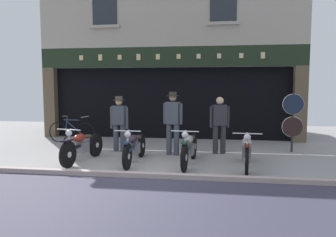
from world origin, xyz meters
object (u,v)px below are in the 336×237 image
object	(u,v)px
motorcycle_center_right	(246,150)
leaning_bicycle	(71,132)
shopkeeper_center	(173,120)
tyre_sign_pole	(293,116)
advert_board_near	(117,92)
advert_board_far	(92,94)
salesman_right	(219,122)
motorcycle_left	(82,145)
motorcycle_center_left	(135,146)
salesman_left	(119,121)
motorcycle_center	(189,147)

from	to	relation	value
motorcycle_center_right	leaning_bicycle	world-z (taller)	leaning_bicycle
motorcycle_center_right	shopkeeper_center	size ratio (longest dim) A/B	1.12
tyre_sign_pole	advert_board_near	size ratio (longest dim) A/B	1.84
advert_board_far	motorcycle_center_right	bearing A→B (deg)	-37.83
leaning_bicycle	advert_board_near	bearing A→B (deg)	148.51
salesman_right	shopkeeper_center	bearing A→B (deg)	4.70
motorcycle_center_right	tyre_sign_pole	bearing A→B (deg)	-120.92
advert_board_far	shopkeeper_center	bearing A→B (deg)	-40.54
motorcycle_center_right	shopkeeper_center	world-z (taller)	shopkeeper_center
tyre_sign_pole	advert_board_far	xyz separation A→B (m)	(-6.87, 2.09, 0.60)
motorcycle_left	advert_board_near	size ratio (longest dim) A/B	2.09
motorcycle_left	motorcycle_center_left	size ratio (longest dim) A/B	0.96
shopkeeper_center	tyre_sign_pole	world-z (taller)	shopkeeper_center
salesman_left	motorcycle_center_left	bearing A→B (deg)	126.93
motorcycle_center_right	tyre_sign_pole	distance (m)	2.64
salesman_left	salesman_right	world-z (taller)	salesman_left
motorcycle_center	leaning_bicycle	size ratio (longest dim) A/B	1.17
leaning_bicycle	motorcycle_center_left	bearing A→B (deg)	54.93
salesman_left	advert_board_near	xyz separation A→B (m)	(-0.88, 2.72, 0.82)
salesman_left	motorcycle_center_right	bearing A→B (deg)	163.80
motorcycle_left	salesman_right	bearing A→B (deg)	-147.74
salesman_left	advert_board_far	size ratio (longest dim) A/B	1.70
tyre_sign_pole	advert_board_near	bearing A→B (deg)	160.44
shopkeeper_center	salesman_right	xyz separation A→B (m)	(1.28, 0.38, -0.09)
motorcycle_center_right	leaning_bicycle	distance (m)	6.18
leaning_bicycle	motorcycle_left	bearing A→B (deg)	36.82
motorcycle_center_right	salesman_left	bearing A→B (deg)	-18.03
motorcycle_center	motorcycle_left	bearing A→B (deg)	6.43
motorcycle_center_right	salesman_left	distance (m)	3.83
motorcycle_center_left	motorcycle_center_right	xyz separation A→B (m)	(2.71, -0.11, 0.00)
motorcycle_center	tyre_sign_pole	world-z (taller)	tyre_sign_pole
motorcycle_left	tyre_sign_pole	xyz separation A→B (m)	(5.53, 2.06, 0.62)
motorcycle_center_right	advert_board_near	distance (m)	6.19
motorcycle_left	motorcycle_center_left	distance (m)	1.34
motorcycle_left	tyre_sign_pole	distance (m)	5.93
motorcycle_center_left	advert_board_far	size ratio (longest dim) A/B	2.12
motorcycle_center_right	leaning_bicycle	xyz separation A→B (m)	(-5.56, 2.70, -0.04)
motorcycle_center_left	motorcycle_center	world-z (taller)	motorcycle_center
motorcycle_center_left	shopkeeper_center	world-z (taller)	shopkeeper_center
motorcycle_center_left	salesman_left	xyz separation A→B (m)	(-0.80, 1.35, 0.48)
motorcycle_center_right	shopkeeper_center	bearing A→B (deg)	-27.71
shopkeeper_center	advert_board_near	xyz separation A→B (m)	(-2.49, 2.98, 0.74)
advert_board_far	leaning_bicycle	distance (m)	1.95
motorcycle_center_left	advert_board_near	world-z (taller)	advert_board_near
shopkeeper_center	salesman_right	bearing A→B (deg)	-149.79
motorcycle_center_right	motorcycle_left	bearing A→B (deg)	4.17
salesman_left	advert_board_far	bearing A→B (deg)	-49.02
motorcycle_center_left	shopkeeper_center	bearing A→B (deg)	-126.34
motorcycle_left	salesman_right	size ratio (longest dim) A/B	1.21
shopkeeper_center	salesman_right	size ratio (longest dim) A/B	1.09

